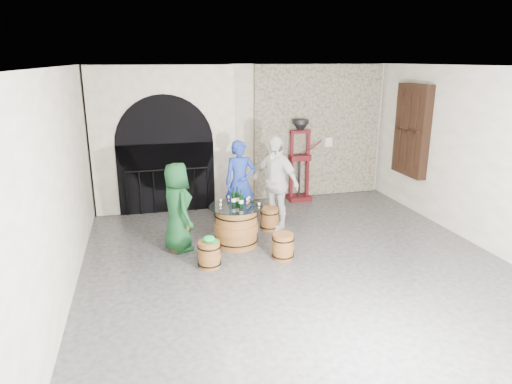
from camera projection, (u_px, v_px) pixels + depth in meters
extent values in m
plane|color=#2A292C|center=(300.00, 268.00, 7.48)|extent=(8.00, 8.00, 0.00)
plane|color=silver|center=(245.00, 134.00, 10.76)|extent=(8.00, 0.00, 8.00)
plane|color=silver|center=(490.00, 303.00, 3.31)|extent=(8.00, 0.00, 8.00)
plane|color=silver|center=(61.00, 189.00, 6.21)|extent=(0.00, 8.00, 8.00)
plane|color=silver|center=(495.00, 162.00, 7.85)|extent=(0.00, 8.00, 8.00)
plane|color=beige|center=(306.00, 67.00, 6.59)|extent=(8.00, 8.00, 0.00)
cube|color=gray|center=(318.00, 132.00, 11.12)|extent=(3.20, 0.12, 3.18)
cube|color=silver|center=(164.00, 139.00, 10.08)|extent=(3.10, 0.50, 3.18)
cube|color=black|center=(167.00, 178.00, 10.06)|extent=(2.10, 0.03, 1.55)
cylinder|color=black|center=(165.00, 144.00, 9.85)|extent=(2.10, 0.03, 2.10)
cylinder|color=black|center=(167.00, 170.00, 9.95)|extent=(1.79, 0.04, 0.04)
cylinder|color=black|center=(126.00, 194.00, 9.88)|extent=(0.02, 0.02, 0.98)
cylinder|color=black|center=(140.00, 193.00, 9.94)|extent=(0.02, 0.02, 0.98)
cylinder|color=black|center=(154.00, 192.00, 10.01)|extent=(0.02, 0.02, 0.98)
cylinder|color=black|center=(168.00, 191.00, 10.08)|extent=(0.02, 0.02, 0.98)
cylinder|color=black|center=(181.00, 190.00, 10.15)|extent=(0.02, 0.02, 0.98)
cylinder|color=black|center=(195.00, 190.00, 10.22)|extent=(0.02, 0.02, 0.98)
cylinder|color=black|center=(208.00, 189.00, 10.29)|extent=(0.02, 0.02, 0.98)
cube|color=black|center=(412.00, 130.00, 10.01)|extent=(0.20, 1.10, 2.00)
cube|color=black|center=(410.00, 130.00, 9.99)|extent=(0.06, 0.88, 1.76)
cube|color=black|center=(411.00, 130.00, 10.00)|extent=(0.22, 0.92, 0.06)
cube|color=black|center=(419.00, 132.00, 9.73)|extent=(0.22, 0.06, 1.80)
cube|color=black|center=(411.00, 130.00, 10.00)|extent=(0.22, 0.06, 1.80)
cube|color=black|center=(404.00, 129.00, 10.27)|extent=(0.22, 0.06, 1.80)
cylinder|color=brown|center=(236.00, 227.00, 8.34)|extent=(0.75, 0.75, 0.71)
cylinder|color=brown|center=(236.00, 227.00, 8.34)|extent=(0.81, 0.81, 0.16)
torus|color=black|center=(236.00, 239.00, 8.40)|extent=(0.81, 0.81, 0.02)
torus|color=black|center=(236.00, 214.00, 8.27)|extent=(0.81, 0.81, 0.02)
cylinder|color=brown|center=(236.00, 208.00, 8.23)|extent=(0.77, 0.77, 0.02)
cylinder|color=black|center=(236.00, 206.00, 8.23)|extent=(0.98, 0.98, 0.01)
cylinder|color=brown|center=(180.00, 238.00, 8.18)|extent=(0.35, 0.35, 0.43)
cylinder|color=brown|center=(180.00, 238.00, 8.18)|extent=(0.38, 0.38, 0.10)
torus|color=black|center=(181.00, 246.00, 8.22)|extent=(0.39, 0.39, 0.02)
torus|color=black|center=(180.00, 230.00, 8.14)|extent=(0.39, 0.39, 0.02)
cylinder|color=brown|center=(180.00, 226.00, 8.12)|extent=(0.36, 0.36, 0.02)
cylinder|color=brown|center=(240.00, 216.00, 9.36)|extent=(0.35, 0.35, 0.43)
cylinder|color=brown|center=(240.00, 216.00, 9.36)|extent=(0.38, 0.38, 0.10)
torus|color=black|center=(240.00, 222.00, 9.40)|extent=(0.39, 0.39, 0.02)
torus|color=black|center=(240.00, 209.00, 9.31)|extent=(0.39, 0.39, 0.02)
cylinder|color=brown|center=(240.00, 205.00, 9.29)|extent=(0.36, 0.36, 0.02)
cylinder|color=brown|center=(269.00, 219.00, 9.15)|extent=(0.35, 0.35, 0.43)
cylinder|color=brown|center=(269.00, 219.00, 9.15)|extent=(0.38, 0.38, 0.10)
torus|color=black|center=(269.00, 226.00, 9.19)|extent=(0.39, 0.39, 0.02)
torus|color=black|center=(270.00, 212.00, 9.10)|extent=(0.39, 0.39, 0.02)
cylinder|color=brown|center=(270.00, 208.00, 9.08)|extent=(0.36, 0.36, 0.02)
cylinder|color=brown|center=(283.00, 247.00, 7.80)|extent=(0.35, 0.35, 0.43)
cylinder|color=brown|center=(283.00, 247.00, 7.80)|extent=(0.38, 0.38, 0.10)
torus|color=black|center=(283.00, 255.00, 7.84)|extent=(0.39, 0.39, 0.02)
torus|color=black|center=(283.00, 239.00, 7.76)|extent=(0.39, 0.39, 0.02)
cylinder|color=brown|center=(283.00, 235.00, 7.73)|extent=(0.36, 0.36, 0.02)
cylinder|color=brown|center=(209.00, 255.00, 7.48)|extent=(0.35, 0.35, 0.43)
cylinder|color=brown|center=(209.00, 255.00, 7.48)|extent=(0.38, 0.38, 0.10)
torus|color=black|center=(210.00, 263.00, 7.52)|extent=(0.39, 0.39, 0.02)
torus|color=black|center=(209.00, 247.00, 7.43)|extent=(0.39, 0.39, 0.02)
cylinder|color=brown|center=(209.00, 242.00, 7.41)|extent=(0.36, 0.36, 0.02)
ellipsoid|color=#0C8D35|center=(209.00, 239.00, 7.40)|extent=(0.20, 0.20, 0.11)
cylinder|color=#0C8D35|center=(214.00, 242.00, 7.40)|extent=(0.13, 0.13, 0.01)
imported|color=#103B1C|center=(177.00, 207.00, 8.01)|extent=(0.72, 0.90, 1.60)
imported|color=navy|center=(240.00, 183.00, 9.34)|extent=(0.66, 0.46, 1.74)
imported|color=silver|center=(275.00, 182.00, 9.08)|extent=(1.02, 1.17, 1.89)
cylinder|color=black|center=(234.00, 199.00, 8.24)|extent=(0.07, 0.07, 0.22)
cylinder|color=white|center=(234.00, 200.00, 8.24)|extent=(0.08, 0.08, 0.06)
cone|color=black|center=(233.00, 193.00, 8.20)|extent=(0.07, 0.07, 0.05)
cylinder|color=black|center=(233.00, 190.00, 8.19)|extent=(0.03, 0.03, 0.07)
cylinder|color=black|center=(241.00, 201.00, 8.14)|extent=(0.07, 0.07, 0.22)
cylinder|color=white|center=(241.00, 202.00, 8.15)|extent=(0.08, 0.08, 0.06)
cone|color=black|center=(241.00, 194.00, 8.11)|extent=(0.07, 0.07, 0.05)
cylinder|color=black|center=(241.00, 191.00, 8.09)|extent=(0.03, 0.03, 0.07)
cylinder|color=black|center=(237.00, 199.00, 8.29)|extent=(0.07, 0.07, 0.22)
cylinder|color=white|center=(237.00, 199.00, 8.29)|extent=(0.08, 0.08, 0.06)
cone|color=black|center=(237.00, 192.00, 8.25)|extent=(0.07, 0.07, 0.05)
cylinder|color=black|center=(237.00, 189.00, 8.24)|extent=(0.03, 0.03, 0.07)
cylinder|color=brown|center=(244.00, 202.00, 10.07)|extent=(0.39, 0.39, 0.55)
cylinder|color=brown|center=(244.00, 202.00, 10.07)|extent=(0.42, 0.42, 0.12)
torus|color=black|center=(244.00, 210.00, 10.13)|extent=(0.43, 0.43, 0.02)
torus|color=black|center=(244.00, 193.00, 10.02)|extent=(0.43, 0.43, 0.02)
cylinder|color=brown|center=(244.00, 189.00, 9.99)|extent=(0.40, 0.40, 0.02)
cube|color=#510D15|center=(299.00, 198.00, 11.14)|extent=(0.54, 0.44, 0.10)
cube|color=#510D15|center=(300.00, 157.00, 10.86)|extent=(0.49, 0.32, 0.12)
cube|color=#510D15|center=(300.00, 132.00, 10.68)|extent=(0.49, 0.13, 0.07)
cylinder|color=black|center=(299.00, 175.00, 10.98)|extent=(0.06, 0.06, 1.03)
cylinder|color=black|center=(301.00, 122.00, 10.62)|extent=(0.39, 0.39, 0.09)
cone|color=black|center=(301.00, 127.00, 10.65)|extent=(0.39, 0.39, 0.21)
cube|color=#510D15|center=(291.00, 165.00, 10.85)|extent=(0.07, 0.07, 1.65)
cube|color=#510D15|center=(308.00, 164.00, 10.96)|extent=(0.07, 0.07, 1.65)
cylinder|color=#510D15|center=(313.00, 147.00, 10.83)|extent=(0.44, 0.04, 0.32)
cube|color=silver|center=(328.00, 142.00, 11.18)|extent=(0.18, 0.10, 0.22)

